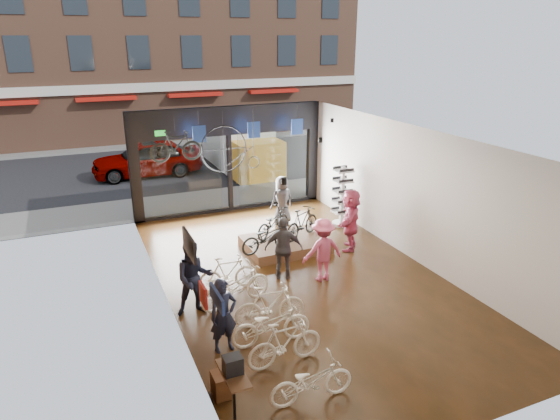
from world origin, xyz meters
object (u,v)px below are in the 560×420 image
hung_bike (176,146)px  customer_5 (350,219)px  sunglasses_rack (342,196)px  street_car (147,158)px  floor_bike_1 (285,343)px  floor_bike_3 (270,305)px  customer_1 (194,278)px  customer_4 (282,200)px  penny_farthing (233,150)px  box_truck (244,144)px  display_bike_right (273,222)px  floor_bike_0 (312,381)px  floor_bike_4 (235,286)px  customer_3 (323,250)px  display_platform (285,244)px  display_bike_mid (302,223)px  customer_0 (223,315)px  floor_bike_5 (228,273)px  floor_bike_2 (271,324)px  customer_2 (284,248)px  display_bike_left (267,237)px

hung_bike → customer_5: bearing=-122.0°
customer_5 → sunglasses_rack: size_ratio=0.92×
street_car → floor_bike_1: street_car is taller
floor_bike_3 → customer_5: (3.81, 2.97, 0.46)m
sunglasses_rack → customer_1: bearing=-142.1°
customer_4 → penny_farthing: size_ratio=0.83×
box_truck → display_bike_right: size_ratio=4.14×
floor_bike_0 → floor_bike_1: size_ratio=0.97×
customer_4 → floor_bike_4: bearing=51.0°
display_bike_right → hung_bike: bearing=20.1°
street_car → penny_farthing: 7.56m
customer_3 → customer_1: bearing=5.7°
display_platform → customer_5: bearing=-22.0°
penny_farthing → customer_3: bearing=-82.5°
street_car → display_bike_mid: street_car is taller
street_car → floor_bike_3: (0.45, -13.79, -0.34)m
floor_bike_1 → customer_0: 1.36m
customer_1 → floor_bike_5: bearing=42.8°
floor_bike_2 → display_bike_right: display_bike_right is taller
customer_5 → penny_farthing: (-2.41, 3.68, 1.56)m
customer_5 → customer_3: bearing=-12.4°
floor_bike_1 → penny_farthing: (1.67, 8.08, 2.02)m
floor_bike_3 → floor_bike_4: bearing=27.2°
floor_bike_4 → display_bike_right: bearing=-48.4°
display_bike_mid → customer_5: 1.45m
floor_bike_0 → display_platform: size_ratio=0.65×
sunglasses_rack → floor_bike_5: bearing=-143.5°
customer_2 → penny_farthing: bearing=-69.0°
customer_4 → sunglasses_rack: 2.03m
display_bike_mid → sunglasses_rack: size_ratio=0.77×
box_truck → customer_5: size_ratio=3.52×
customer_2 → customer_3: (0.89, -0.50, 0.00)m
box_truck → floor_bike_2: 14.11m
box_truck → customer_3: bearing=-99.0°
customer_0 → penny_farthing: 7.80m
street_car → floor_bike_5: (0.09, -11.85, -0.37)m
floor_bike_4 → customer_0: (-0.79, -1.64, 0.31)m
floor_bike_0 → customer_3: size_ratio=0.91×
customer_0 → display_bike_left: bearing=50.5°
floor_bike_1 → display_platform: size_ratio=0.66×
street_car → customer_5: 11.63m
floor_bike_3 → street_car: bearing=8.7°
floor_bike_0 → customer_0: size_ratio=0.97×
display_bike_mid → penny_farthing: 3.64m
display_bike_right → customer_4: (0.99, 1.58, 0.11)m
floor_bike_5 → penny_farthing: size_ratio=0.76×
floor_bike_3 → customer_2: bearing=-24.5°
floor_bike_2 → penny_farthing: penny_farthing is taller
floor_bike_5 → street_car: bearing=4.9°
floor_bike_2 → floor_bike_5: size_ratio=1.13×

